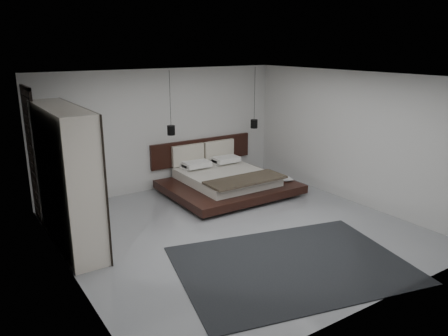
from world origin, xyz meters
TOP-DOWN VIEW (x-y plane):
  - floor at (0.00, 0.00)m, footprint 6.00×6.00m
  - ceiling at (0.00, 0.00)m, footprint 6.00×6.00m
  - wall_back at (0.00, 3.00)m, footprint 6.00×0.00m
  - wall_front at (0.00, -3.00)m, footprint 6.00×0.00m
  - wall_left at (-3.00, 0.00)m, footprint 0.00×6.00m
  - wall_right at (3.00, 0.00)m, footprint 0.00×6.00m
  - lattice_screen at (-2.95, 2.45)m, footprint 0.05×0.90m
  - bed at (1.02, 1.91)m, footprint 2.77×2.39m
  - book_lower at (2.15, 1.26)m, footprint 0.32×0.35m
  - book_upper at (2.13, 1.23)m, footprint 0.32×0.38m
  - pendant_left at (-0.12, 2.34)m, footprint 0.17×0.17m
  - pendant_right at (2.15, 2.34)m, footprint 0.17×0.17m
  - wardrobe at (-2.70, 1.10)m, footprint 0.57×2.42m
  - rug at (-0.06, -1.61)m, footprint 4.00×3.25m

SIDE VIEW (x-z plane):
  - floor at x=0.00m, z-range 0.00..0.00m
  - rug at x=-0.06m, z-range 0.00..0.02m
  - book_lower at x=2.15m, z-range 0.26..0.28m
  - bed at x=1.02m, z-range -0.25..0.82m
  - book_upper at x=2.13m, z-range 0.28..0.31m
  - wardrobe at x=-2.70m, z-range 0.00..2.37m
  - lattice_screen at x=-2.95m, z-range 0.00..2.60m
  - wall_back at x=0.00m, z-range -1.60..4.40m
  - wall_front at x=0.00m, z-range -1.60..4.40m
  - wall_left at x=-3.00m, z-range -1.60..4.40m
  - wall_right at x=3.00m, z-range -1.60..4.40m
  - pendant_right at x=2.15m, z-range 0.70..2.17m
  - pendant_left at x=-0.12m, z-range 0.81..2.21m
  - ceiling at x=0.00m, z-range 2.80..2.80m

